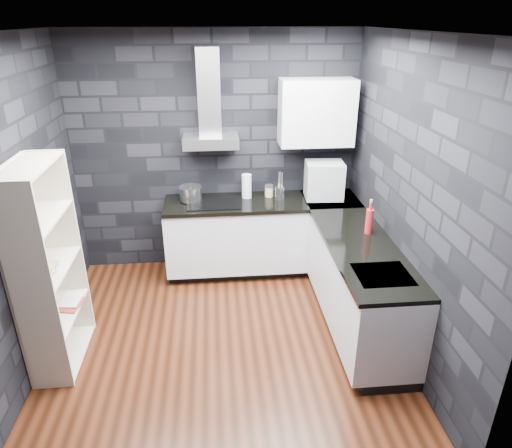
{
  "coord_description": "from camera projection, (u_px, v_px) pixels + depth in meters",
  "views": [
    {
      "loc": [
        -0.02,
        -3.47,
        2.8
      ],
      "look_at": [
        0.35,
        0.45,
        1.0
      ],
      "focal_mm": 32.0,
      "sensor_mm": 36.0,
      "label": 1
    }
  ],
  "objects": [
    {
      "name": "wall_front",
      "position": [
        225.0,
        335.0,
        2.27
      ],
      "size": [
        3.2,
        0.05,
        2.7
      ],
      "primitive_type": "cube",
      "color": "black",
      "rests_on": "ground"
    },
    {
      "name": "fruit_bowl",
      "position": [
        45.0,
        269.0,
        3.68
      ],
      "size": [
        0.24,
        0.24,
        0.06
      ],
      "primitive_type": "imported",
      "rotation": [
        0.0,
        0.0,
        0.01
      ],
      "color": "silver",
      "rests_on": "bookshelf"
    },
    {
      "name": "ceiling",
      "position": [
        212.0,
        32.0,
        3.18
      ],
      "size": [
        3.2,
        3.2,
        0.0
      ],
      "primitive_type": "plane",
      "rotation": [
        3.14,
        0.0,
        0.0
      ],
      "color": "white"
    },
    {
      "name": "counter_corner_top",
      "position": [
        331.0,
        200.0,
        5.23
      ],
      "size": [
        0.62,
        0.62,
        0.04
      ],
      "primitive_type": "cube",
      "color": "black",
      "rests_on": "counter_right_cab"
    },
    {
      "name": "red_bottle",
      "position": [
        369.0,
        221.0,
        4.33
      ],
      "size": [
        0.07,
        0.07,
        0.24
      ],
      "primitive_type": "cylinder",
      "rotation": [
        0.0,
        0.0,
        0.06
      ],
      "color": "maroon",
      "rests_on": "counter_right_top"
    },
    {
      "name": "wall_back",
      "position": [
        216.0,
        155.0,
        5.22
      ],
      "size": [
        3.2,
        0.05,
        2.7
      ],
      "primitive_type": "cube",
      "color": "black",
      "rests_on": "ground"
    },
    {
      "name": "wall_left",
      "position": [
        13.0,
        217.0,
        3.61
      ],
      "size": [
        0.05,
        3.2,
        2.7
      ],
      "primitive_type": "cube",
      "color": "black",
      "rests_on": "ground"
    },
    {
      "name": "utensil_crock",
      "position": [
        280.0,
        193.0,
        5.17
      ],
      "size": [
        0.13,
        0.13,
        0.14
      ],
      "primitive_type": "cylinder",
      "rotation": [
        0.0,
        0.0,
        -0.18
      ],
      "color": "silver",
      "rests_on": "counter_back_top"
    },
    {
      "name": "counter_back_cab",
      "position": [
        262.0,
        234.0,
        5.33
      ],
      "size": [
        2.2,
        0.6,
        0.76
      ],
      "primitive_type": "cube",
      "color": "silver",
      "rests_on": "ground"
    },
    {
      "name": "wall_right",
      "position": [
        410.0,
        203.0,
        3.88
      ],
      "size": [
        0.05,
        3.2,
        2.7
      ],
      "primitive_type": "cube",
      "color": "black",
      "rests_on": "ground"
    },
    {
      "name": "toekick_back",
      "position": [
        261.0,
        264.0,
        5.54
      ],
      "size": [
        2.18,
        0.5,
        0.1
      ],
      "primitive_type": "cube",
      "color": "black",
      "rests_on": "ground"
    },
    {
      "name": "storage_jar",
      "position": [
        269.0,
        192.0,
        5.24
      ],
      "size": [
        0.11,
        0.11,
        0.12
      ],
      "primitive_type": "cylinder",
      "rotation": [
        0.0,
        0.0,
        0.18
      ],
      "color": "tan",
      "rests_on": "counter_back_top"
    },
    {
      "name": "counter_back_top",
      "position": [
        262.0,
        202.0,
        5.15
      ],
      "size": [
        2.2,
        0.62,
        0.04
      ],
      "primitive_type": "cube",
      "color": "black",
      "rests_on": "counter_back_cab"
    },
    {
      "name": "book_red",
      "position": [
        59.0,
        294.0,
        4.0
      ],
      "size": [
        0.18,
        0.05,
        0.24
      ],
      "primitive_type": "imported",
      "rotation": [
        0.0,
        0.0,
        -0.18
      ],
      "color": "maroon",
      "rests_on": "bookshelf"
    },
    {
      "name": "glass_vase",
      "position": [
        247.0,
        186.0,
        5.19
      ],
      "size": [
        0.14,
        0.14,
        0.27
      ],
      "primitive_type": "cylinder",
      "rotation": [
        0.0,
        0.0,
        0.35
      ],
      "color": "silver",
      "rests_on": "counter_back_top"
    },
    {
      "name": "counter_right_top",
      "position": [
        362.0,
        248.0,
        4.14
      ],
      "size": [
        0.62,
        1.8,
        0.04
      ],
      "primitive_type": "cube",
      "color": "black",
      "rests_on": "counter_right_cab"
    },
    {
      "name": "ground",
      "position": [
        224.0,
        341.0,
        4.31
      ],
      "size": [
        3.2,
        3.2,
        0.0
      ],
      "primitive_type": "plane",
      "color": "#441D0E"
    },
    {
      "name": "hood_body",
      "position": [
        211.0,
        141.0,
        4.95
      ],
      "size": [
        0.6,
        0.34,
        0.12
      ],
      "primitive_type": "cube",
      "color": "#BBBABF",
      "rests_on": "wall_back"
    },
    {
      "name": "book_second",
      "position": [
        59.0,
        289.0,
        4.04
      ],
      "size": [
        0.18,
        0.04,
        0.25
      ],
      "primitive_type": "imported",
      "rotation": [
        0.0,
        0.0,
        -0.11
      ],
      "color": "#B2B2B2",
      "rests_on": "bookshelf"
    },
    {
      "name": "toekick_right",
      "position": [
        359.0,
        322.0,
        4.49
      ],
      "size": [
        0.5,
        1.78,
        0.1
      ],
      "primitive_type": "cube",
      "color": "black",
      "rests_on": "ground"
    },
    {
      "name": "upper_cabinet",
      "position": [
        317.0,
        112.0,
        4.92
      ],
      "size": [
        0.8,
        0.35,
        0.7
      ],
      "primitive_type": "cube",
      "color": "silver",
      "rests_on": "wall_back"
    },
    {
      "name": "sink_rim",
      "position": [
        383.0,
        275.0,
        3.68
      ],
      "size": [
        0.44,
        0.4,
        0.01
      ],
      "primitive_type": "cube",
      "color": "#BBBABF",
      "rests_on": "counter_right_top"
    },
    {
      "name": "counter_right_cab",
      "position": [
        359.0,
        285.0,
        4.31
      ],
      "size": [
        0.6,
        1.8,
        0.76
      ],
      "primitive_type": "cube",
      "color": "silver",
      "rests_on": "ground"
    },
    {
      "name": "hood_chimney",
      "position": [
        209.0,
        92.0,
        4.8
      ],
      "size": [
        0.24,
        0.2,
        0.9
      ],
      "primitive_type": "cube",
      "color": "#BBBABF",
      "rests_on": "hood_body"
    },
    {
      "name": "appliance_garage",
      "position": [
        324.0,
        180.0,
        5.1
      ],
      "size": [
        0.43,
        0.35,
        0.41
      ],
      "primitive_type": "cube",
      "rotation": [
        0.0,
        0.0,
        -0.07
      ],
      "color": "#A4A7AB",
      "rests_on": "counter_back_top"
    },
    {
      "name": "pot",
      "position": [
        191.0,
        194.0,
        5.1
      ],
      "size": [
        0.32,
        0.32,
        0.15
      ],
      "primitive_type": "cylinder",
      "rotation": [
        0.0,
        0.0,
        -0.36
      ],
      "color": "silver",
      "rests_on": "cooktop"
    },
    {
      "name": "cooktop",
      "position": [
        213.0,
        202.0,
        5.1
      ],
      "size": [
        0.58,
        0.5,
        0.01
      ],
      "primitive_type": "cube",
      "color": "black",
      "rests_on": "counter_back_top"
    },
    {
      "name": "bookshelf",
      "position": [
        48.0,
        269.0,
        3.75
      ],
      "size": [
        0.36,
        0.81,
        1.8
      ],
      "primitive_type": "cube",
      "rotation": [
        0.0,
        0.0,
        -0.02
      ],
      "color": "beige",
      "rests_on": "ground"
    }
  ]
}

